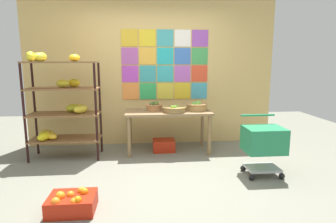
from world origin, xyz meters
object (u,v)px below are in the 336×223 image
(display_table, at_px, (168,116))
(shopping_cart, at_px, (264,142))
(fruit_basket_back_left, at_px, (154,106))
(fruit_basket_centre, at_px, (197,106))
(fruit_basket_right, at_px, (174,109))
(banana_shelf_unit, at_px, (60,100))
(produce_crate_under_table, at_px, (164,145))
(orange_crate_foreground, at_px, (72,203))

(display_table, distance_m, shopping_cart, 1.66)
(fruit_basket_back_left, height_order, fruit_basket_centre, fruit_basket_back_left)
(fruit_basket_right, xyz_separation_m, shopping_cart, (1.08, -1.02, -0.29))
(banana_shelf_unit, height_order, fruit_basket_right, banana_shelf_unit)
(fruit_basket_right, distance_m, produce_crate_under_table, 0.69)
(banana_shelf_unit, bearing_deg, orange_crate_foreground, -72.63)
(display_table, height_order, shopping_cart, shopping_cart)
(banana_shelf_unit, xyz_separation_m, display_table, (1.72, 0.14, -0.32))
(fruit_basket_centre, distance_m, produce_crate_under_table, 0.88)
(display_table, height_order, orange_crate_foreground, display_table)
(fruit_basket_back_left, relative_size, fruit_basket_centre, 0.77)
(fruit_basket_right, bearing_deg, shopping_cart, -43.34)
(fruit_basket_centre, bearing_deg, banana_shelf_unit, -176.29)
(display_table, bearing_deg, shopping_cart, -44.61)
(fruit_basket_centre, height_order, orange_crate_foreground, fruit_basket_centre)
(fruit_basket_centre, bearing_deg, display_table, -179.16)
(produce_crate_under_table, height_order, orange_crate_foreground, orange_crate_foreground)
(banana_shelf_unit, height_order, fruit_basket_back_left, banana_shelf_unit)
(display_table, relative_size, shopping_cart, 1.78)
(produce_crate_under_table, relative_size, shopping_cart, 0.46)
(banana_shelf_unit, relative_size, orange_crate_foreground, 3.55)
(fruit_basket_back_left, relative_size, shopping_cart, 0.36)
(display_table, bearing_deg, fruit_basket_centre, 0.84)
(produce_crate_under_table, bearing_deg, fruit_basket_centre, -0.35)
(orange_crate_foreground, bearing_deg, fruit_basket_back_left, 64.56)
(fruit_basket_right, distance_m, shopping_cart, 1.52)
(fruit_basket_right, bearing_deg, fruit_basket_back_left, 146.97)
(fruit_basket_centre, relative_size, shopping_cart, 0.47)
(banana_shelf_unit, bearing_deg, fruit_basket_right, 0.03)
(fruit_basket_back_left, height_order, shopping_cart, fruit_basket_back_left)
(display_table, bearing_deg, fruit_basket_back_left, 162.19)
(shopping_cart, bearing_deg, fruit_basket_centre, 131.67)
(banana_shelf_unit, bearing_deg, fruit_basket_centre, 3.71)
(display_table, bearing_deg, fruit_basket_right, -56.37)
(banana_shelf_unit, relative_size, shopping_cart, 2.09)
(produce_crate_under_table, xyz_separation_m, shopping_cart, (1.25, -1.17, 0.36))
(display_table, relative_size, produce_crate_under_table, 3.86)
(fruit_basket_centre, xyz_separation_m, shopping_cart, (0.68, -1.17, -0.31))
(banana_shelf_unit, relative_size, fruit_basket_back_left, 5.84)
(display_table, distance_m, fruit_basket_right, 0.22)
(display_table, relative_size, fruit_basket_right, 3.80)
(fruit_basket_right, xyz_separation_m, fruit_basket_back_left, (-0.32, 0.21, 0.02))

